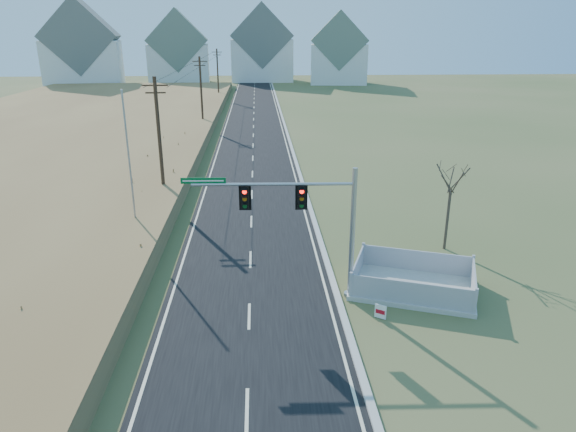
# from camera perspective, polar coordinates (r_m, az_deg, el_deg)

# --- Properties ---
(ground) EXTENTS (260.00, 260.00, 0.00)m
(ground) POSITION_cam_1_polar(r_m,az_deg,el_deg) (24.94, -4.28, -8.79)
(ground) COLOR #445428
(ground) RESTS_ON ground
(road) EXTENTS (8.00, 180.00, 0.06)m
(road) POSITION_cam_1_polar(r_m,az_deg,el_deg) (72.87, -3.84, 10.41)
(road) COLOR black
(road) RESTS_ON ground
(curb) EXTENTS (0.30, 180.00, 0.18)m
(curb) POSITION_cam_1_polar(r_m,az_deg,el_deg) (72.95, -0.52, 10.51)
(curb) COLOR #B2AFA8
(curb) RESTS_ON ground
(reed_marsh) EXTENTS (38.00, 110.00, 1.30)m
(reed_marsh) POSITION_cam_1_polar(r_m,az_deg,el_deg) (67.53, -24.94, 8.41)
(reed_marsh) COLOR #9A7A45
(reed_marsh) RESTS_ON ground
(utility_pole_near) EXTENTS (1.80, 0.26, 9.00)m
(utility_pole_near) POSITION_cam_1_polar(r_m,az_deg,el_deg) (38.25, -14.09, 8.34)
(utility_pole_near) COLOR #422D1E
(utility_pole_near) RESTS_ON ground
(utility_pole_mid) EXTENTS (1.80, 0.26, 9.00)m
(utility_pole_mid) POSITION_cam_1_polar(r_m,az_deg,el_deg) (67.65, -9.61, 13.44)
(utility_pole_mid) COLOR #422D1E
(utility_pole_mid) RESTS_ON ground
(utility_pole_far) EXTENTS (1.80, 0.26, 9.00)m
(utility_pole_far) POSITION_cam_1_polar(r_m,az_deg,el_deg) (97.42, -7.81, 15.41)
(utility_pole_far) COLOR #422D1E
(utility_pole_far) RESTS_ON ground
(condo_nw) EXTENTS (17.69, 13.38, 19.05)m
(condo_nw) POSITION_cam_1_polar(r_m,az_deg,el_deg) (127.91, -21.89, 16.62)
(condo_nw) COLOR white
(condo_nw) RESTS_ON ground
(condo_nnw) EXTENTS (14.93, 11.17, 17.03)m
(condo_nnw) POSITION_cam_1_polar(r_m,az_deg,el_deg) (131.30, -12.06, 17.27)
(condo_nnw) COLOR white
(condo_nnw) RESTS_ON ground
(condo_n) EXTENTS (15.27, 10.20, 18.54)m
(condo_n) POSITION_cam_1_polar(r_m,az_deg,el_deg) (133.97, -2.91, 17.98)
(condo_n) COLOR white
(condo_n) RESTS_ON ground
(condo_ne) EXTENTS (14.12, 10.51, 16.52)m
(condo_ne) POSITION_cam_1_polar(r_m,az_deg,el_deg) (127.49, 5.65, 17.48)
(condo_ne) COLOR white
(condo_ne) RESTS_ON ground
(traffic_signal_mast) EXTENTS (7.92, 0.62, 6.30)m
(traffic_signal_mast) POSITION_cam_1_polar(r_m,az_deg,el_deg) (23.18, 2.78, -0.29)
(traffic_signal_mast) COLOR #9EA0A5
(traffic_signal_mast) RESTS_ON ground
(fence_enclosure) EXTENTS (6.82, 5.73, 1.32)m
(fence_enclosure) POSITION_cam_1_polar(r_m,az_deg,el_deg) (25.96, 13.70, -7.46)
(fence_enclosure) COLOR #B7B5AD
(fence_enclosure) RESTS_ON ground
(open_sign) EXTENTS (0.47, 0.33, 0.65)m
(open_sign) POSITION_cam_1_polar(r_m,az_deg,el_deg) (23.22, 10.24, -10.42)
(open_sign) COLOR white
(open_sign) RESTS_ON ground
(flagpole) EXTENTS (0.40, 0.40, 8.88)m
(flagpole) POSITION_cam_1_polar(r_m,az_deg,el_deg) (31.83, -17.01, 3.70)
(flagpole) COLOR #B7B5AD
(flagpole) RESTS_ON ground
(bare_tree) EXTENTS (2.02, 2.02, 5.36)m
(bare_tree) POSITION_cam_1_polar(r_m,az_deg,el_deg) (29.90, 17.77, 4.15)
(bare_tree) COLOR #4C3F33
(bare_tree) RESTS_ON ground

